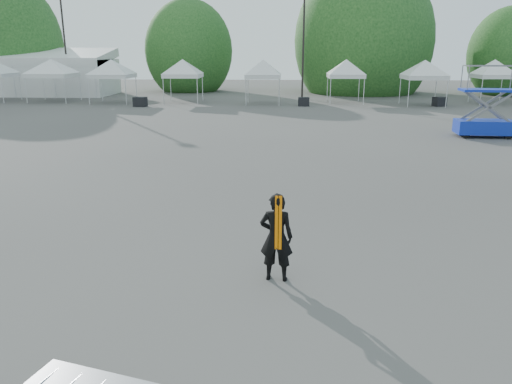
{
  "coord_description": "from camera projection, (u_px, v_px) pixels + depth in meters",
  "views": [
    {
      "loc": [
        1.16,
        -11.2,
        4.04
      ],
      "look_at": [
        0.7,
        -1.63,
        1.3
      ],
      "focal_mm": 35.0,
      "sensor_mm": 36.0,
      "label": 1
    }
  ],
  "objects": [
    {
      "name": "ground",
      "position": [
        230.0,
        225.0,
        11.92
      ],
      "size": [
        120.0,
        120.0,
        0.0
      ],
      "primitive_type": "plane",
      "color": "#474442",
      "rests_on": "ground"
    },
    {
      "name": "marquee",
      "position": [
        30.0,
        73.0,
        46.01
      ],
      "size": [
        15.0,
        6.25,
        4.23
      ],
      "color": "silver",
      "rests_on": "ground"
    },
    {
      "name": "light_pole_west",
      "position": [
        63.0,
        29.0,
        43.82
      ],
      "size": [
        0.6,
        0.25,
        10.3
      ],
      "color": "black",
      "rests_on": "ground"
    },
    {
      "name": "light_pole_east",
      "position": [
        304.0,
        31.0,
        40.99
      ],
      "size": [
        0.6,
        0.25,
        9.8
      ],
      "color": "black",
      "rests_on": "ground"
    },
    {
      "name": "tree_far_w",
      "position": [
        1.0,
        44.0,
        48.37
      ],
      "size": [
        4.8,
        4.8,
        7.3
      ],
      "color": "#382314",
      "rests_on": "ground"
    },
    {
      "name": "tree_mid_w",
      "position": [
        189.0,
        51.0,
        49.62
      ],
      "size": [
        4.16,
        4.16,
        6.33
      ],
      "color": "#382314",
      "rests_on": "ground"
    },
    {
      "name": "tree_mid_e",
      "position": [
        363.0,
        41.0,
        47.62
      ],
      "size": [
        5.12,
        5.12,
        7.79
      ],
      "color": "#382314",
      "rests_on": "ground"
    },
    {
      "name": "tree_far_e",
      "position": [
        510.0,
        54.0,
        45.43
      ],
      "size": [
        3.84,
        3.84,
        5.84
      ],
      "color": "#382314",
      "rests_on": "ground"
    },
    {
      "name": "tent_b",
      "position": [
        51.0,
        63.0,
        39.59
      ],
      "size": [
        4.66,
        4.66,
        3.88
      ],
      "color": "silver",
      "rests_on": "ground"
    },
    {
      "name": "tent_c",
      "position": [
        111.0,
        63.0,
        38.38
      ],
      "size": [
        4.32,
        4.32,
        3.88
      ],
      "color": "silver",
      "rests_on": "ground"
    },
    {
      "name": "tent_d",
      "position": [
        183.0,
        63.0,
        38.88
      ],
      "size": [
        3.99,
        3.99,
        3.88
      ],
      "color": "silver",
      "rests_on": "ground"
    },
    {
      "name": "tent_e",
      "position": [
        263.0,
        63.0,
        37.7
      ],
      "size": [
        3.79,
        3.79,
        3.88
      ],
      "color": "silver",
      "rests_on": "ground"
    },
    {
      "name": "tent_f",
      "position": [
        346.0,
        63.0,
        38.45
      ],
      "size": [
        3.86,
        3.86,
        3.88
      ],
      "color": "silver",
      "rests_on": "ground"
    },
    {
      "name": "tent_g",
      "position": [
        425.0,
        64.0,
        36.68
      ],
      "size": [
        4.14,
        4.14,
        3.88
      ],
      "color": "silver",
      "rests_on": "ground"
    },
    {
      "name": "tent_h",
      "position": [
        495.0,
        63.0,
        37.97
      ],
      "size": [
        3.77,
        3.77,
        3.88
      ],
      "color": "silver",
      "rests_on": "ground"
    },
    {
      "name": "man",
      "position": [
        276.0,
        237.0,
        8.89
      ],
      "size": [
        0.63,
        0.44,
        1.64
      ],
      "rotation": [
        0.0,
        0.0,
        3.05
      ],
      "color": "black",
      "rests_on": "ground"
    },
    {
      "name": "scissor_lift",
      "position": [
        487.0,
        102.0,
        23.52
      ],
      "size": [
        2.67,
        1.46,
        3.34
      ],
      "rotation": [
        0.0,
        0.0,
        -0.07
      ],
      "color": "#0C2A9D",
      "rests_on": "ground"
    },
    {
      "name": "crate_west",
      "position": [
        140.0,
        102.0,
        36.65
      ],
      "size": [
        0.98,
        0.82,
        0.69
      ],
      "primitive_type": "cube",
      "rotation": [
        0.0,
        0.0,
        -0.15
      ],
      "color": "black",
      "rests_on": "ground"
    },
    {
      "name": "crate_mid",
      "position": [
        304.0,
        102.0,
        37.08
      ],
      "size": [
        0.82,
        0.64,
        0.64
      ],
      "primitive_type": "cube",
      "rotation": [
        0.0,
        0.0,
        -0.01
      ],
      "color": "black",
      "rests_on": "ground"
    },
    {
      "name": "crate_east",
      "position": [
        439.0,
        102.0,
        36.94
      ],
      "size": [
        1.05,
        0.95,
        0.67
      ],
      "primitive_type": "cube",
      "rotation": [
        0.0,
        0.0,
        0.41
      ],
      "color": "black",
      "rests_on": "ground"
    }
  ]
}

